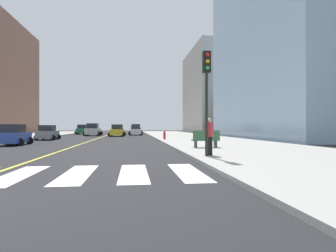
# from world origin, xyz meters

# --- Properties ---
(sidewalk_kerb_east) EXTENTS (10.00, 120.00, 0.15)m
(sidewalk_kerb_east) POSITION_xyz_m (12.20, 20.00, 0.07)
(sidewalk_kerb_east) COLOR #9E9B93
(sidewalk_kerb_east) RESTS_ON ground
(lane_divider_paint) EXTENTS (0.16, 80.00, 0.01)m
(lane_divider_paint) POSITION_xyz_m (0.00, 40.00, 0.01)
(lane_divider_paint) COLOR yellow
(lane_divider_paint) RESTS_ON ground
(parking_garage_concrete) EXTENTS (18.00, 24.00, 20.45)m
(parking_garage_concrete) POSITION_xyz_m (27.75, 65.20, 10.22)
(parking_garage_concrete) COLOR #9E9B93
(parking_garage_concrete) RESTS_ON ground
(car_black_nearest) EXTENTS (3.00, 4.69, 2.06)m
(car_black_nearest) POSITION_xyz_m (5.18, 59.66, 0.96)
(car_black_nearest) COLOR black
(car_black_nearest) RESTS_ON ground
(car_silver_second) EXTENTS (2.89, 4.60, 2.04)m
(car_silver_second) POSITION_xyz_m (-2.07, 43.53, 0.96)
(car_silver_second) COLOR #B7B7BC
(car_silver_second) RESTS_ON ground
(car_blue_third) EXTENTS (2.48, 3.89, 1.72)m
(car_blue_third) POSITION_xyz_m (-5.24, 19.52, 0.80)
(car_blue_third) COLOR #2D479E
(car_blue_third) RESTS_ON ground
(car_white_fourth) EXTENTS (2.60, 4.09, 1.81)m
(car_white_fourth) POSITION_xyz_m (4.93, 45.85, 0.84)
(car_white_fourth) COLOR silver
(car_white_fourth) RESTS_ON ground
(car_yellow_fifth) EXTENTS (2.67, 4.20, 1.85)m
(car_yellow_fifth) POSITION_xyz_m (2.06, 39.94, 0.87)
(car_yellow_fifth) COLOR gold
(car_yellow_fifth) RESTS_ON ground
(car_green_sixth) EXTENTS (2.75, 4.34, 1.92)m
(car_green_sixth) POSITION_xyz_m (-5.45, 53.56, 0.90)
(car_green_sixth) COLOR #236B42
(car_green_sixth) RESTS_ON ground
(car_gray_seventh) EXTENTS (2.39, 3.80, 1.69)m
(car_gray_seventh) POSITION_xyz_m (-5.18, 28.95, 0.79)
(car_gray_seventh) COLOR slate
(car_gray_seventh) RESTS_ON ground
(traffic_light_near_corner) EXTENTS (0.36, 0.41, 4.88)m
(traffic_light_near_corner) POSITION_xyz_m (7.88, 7.58, 3.58)
(traffic_light_near_corner) COLOR black
(traffic_light_near_corner) RESTS_ON sidewalk_kerb_east
(park_bench) EXTENTS (1.81, 0.59, 1.12)m
(park_bench) POSITION_xyz_m (9.25, 13.09, 0.69)
(park_bench) COLOR #33603D
(park_bench) RESTS_ON sidewalk_kerb_east
(pedestrian_waiting_east) EXTENTS (0.44, 0.44, 1.78)m
(pedestrian_waiting_east) POSITION_xyz_m (8.10, 7.99, 1.13)
(pedestrian_waiting_east) COLOR black
(pedestrian_waiting_east) RESTS_ON sidewalk_kerb_east
(fire_hydrant) EXTENTS (0.26, 0.26, 0.89)m
(fire_hydrant) POSITION_xyz_m (7.90, 25.84, 0.58)
(fire_hydrant) COLOR red
(fire_hydrant) RESTS_ON sidewalk_kerb_east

